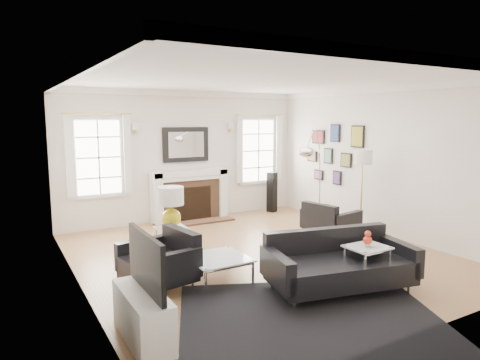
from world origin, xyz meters
TOP-DOWN VIEW (x-y plane):
  - floor at (0.00, 0.00)m, footprint 6.00×6.00m
  - back_wall at (0.00, 3.00)m, footprint 5.50×0.04m
  - front_wall at (0.00, -3.00)m, footprint 5.50×0.04m
  - left_wall at (-2.75, 0.00)m, footprint 0.04×6.00m
  - right_wall at (2.75, 0.00)m, footprint 0.04×6.00m
  - ceiling at (0.00, 0.00)m, footprint 5.50×6.00m
  - crown_molding at (0.00, 0.00)m, footprint 5.50×6.00m
  - fireplace at (0.00, 2.79)m, footprint 1.70×0.69m
  - mantel_mirror at (0.00, 2.95)m, footprint 1.05×0.07m
  - window_left at (-1.85, 2.95)m, footprint 1.24×0.15m
  - window_right at (1.85, 2.95)m, footprint 1.24×0.15m
  - gallery_wall at (2.72, 1.30)m, footprint 0.04×1.73m
  - tv_unit at (-2.44, -1.70)m, footprint 0.35×1.00m
  - area_rug at (-0.76, -2.29)m, footprint 3.57×3.32m
  - sofa at (0.12, -1.70)m, footprint 2.02×1.24m
  - armchair_left at (-1.82, -0.52)m, footprint 0.95×1.02m
  - armchair_right at (1.61, 0.14)m, footprint 0.92×0.99m
  - coffee_table at (-1.10, -0.69)m, footprint 0.77×0.77m
  - side_table_left at (-1.28, 0.54)m, footprint 0.46×0.46m
  - nesting_table at (0.46, -1.88)m, footprint 0.52×0.43m
  - gourd_lamp at (-1.28, 0.54)m, footprint 0.40×0.40m
  - orange_vase at (0.46, -1.88)m, footprint 0.12×0.12m
  - arc_floor_lamp at (1.60, 0.58)m, footprint 1.46×1.35m
  - stick_floor_lamp at (2.20, -0.07)m, footprint 0.33×0.33m
  - speaker_tower at (2.06, 2.65)m, footprint 0.25×0.25m

SIDE VIEW (x-z plane):
  - floor at x=0.00m, z-range 0.00..0.00m
  - area_rug at x=-0.76m, z-range 0.00..0.01m
  - coffee_table at x=-1.10m, z-range 0.14..0.48m
  - armchair_right at x=1.61m, z-range 0.03..0.61m
  - tv_unit at x=-2.44m, z-range -0.22..0.87m
  - sofa at x=0.12m, z-range 0.03..0.64m
  - armchair_left at x=-1.82m, z-range 0.04..0.65m
  - side_table_left at x=-1.28m, z-range 0.15..0.65m
  - nesting_table at x=0.46m, z-range 0.17..0.73m
  - speaker_tower at x=2.06m, z-range 0.00..0.95m
  - fireplace at x=0.00m, z-range -0.01..1.10m
  - orange_vase at x=0.46m, z-range 0.58..0.77m
  - gourd_lamp at x=-1.28m, z-range 0.55..1.20m
  - arc_floor_lamp at x=1.60m, z-range 0.08..2.15m
  - back_wall at x=0.00m, z-range 0.00..2.80m
  - front_wall at x=0.00m, z-range 0.00..2.80m
  - left_wall at x=-2.75m, z-range 0.00..2.80m
  - right_wall at x=2.75m, z-range 0.00..2.80m
  - stick_floor_lamp at x=2.20m, z-range 0.60..2.25m
  - window_left at x=-1.85m, z-range 0.65..2.27m
  - window_right at x=1.85m, z-range 0.65..2.27m
  - gallery_wall at x=2.72m, z-range 0.89..2.18m
  - mantel_mirror at x=0.00m, z-range 1.27..2.02m
  - crown_molding at x=0.00m, z-range 2.68..2.80m
  - ceiling at x=0.00m, z-range 2.79..2.81m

